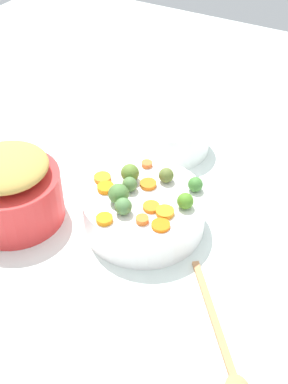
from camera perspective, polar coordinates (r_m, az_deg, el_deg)
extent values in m
cube|color=white|center=(1.12, -0.74, -3.45)|extent=(2.40, 2.40, 0.02)
cylinder|color=white|center=(1.07, 0.00, -2.17)|extent=(0.27, 0.27, 0.09)
cylinder|color=red|center=(1.12, -14.99, -0.54)|extent=(0.22, 0.22, 0.11)
ellipsoid|color=tan|center=(1.07, -15.74, 2.84)|extent=(0.18, 0.18, 0.05)
cylinder|color=orange|center=(1.00, 0.85, -1.73)|extent=(0.05, 0.05, 0.01)
cylinder|color=orange|center=(0.97, -0.20, -3.23)|extent=(0.03, 0.03, 0.01)
cylinder|color=orange|center=(0.98, -4.62, -3.16)|extent=(0.05, 0.05, 0.01)
cylinder|color=orange|center=(0.97, 1.96, -3.88)|extent=(0.05, 0.05, 0.01)
cylinder|color=orange|center=(1.06, 0.49, 0.91)|extent=(0.04, 0.04, 0.01)
cylinder|color=orange|center=(1.11, 0.34, 3.26)|extent=(0.03, 0.03, 0.01)
cylinder|color=orange|center=(1.08, -4.85, 1.63)|extent=(0.04, 0.04, 0.01)
cylinder|color=orange|center=(1.05, -4.46, 0.50)|extent=(0.04, 0.04, 0.01)
cylinder|color=orange|center=(0.99, 2.44, -2.35)|extent=(0.05, 0.05, 0.01)
sphere|color=#4A7738|center=(1.01, -2.98, -0.22)|extent=(0.04, 0.04, 0.04)
sphere|color=#4E753C|center=(1.04, -1.67, 0.89)|extent=(0.03, 0.03, 0.03)
sphere|color=#437E35|center=(1.05, 5.98, 0.89)|extent=(0.03, 0.03, 0.03)
sphere|color=#4D7A41|center=(0.99, -2.42, -1.67)|extent=(0.04, 0.04, 0.04)
sphere|color=#59792D|center=(1.06, -1.64, 2.22)|extent=(0.04, 0.04, 0.04)
sphere|color=#4D8723|center=(1.00, 4.76, -1.12)|extent=(0.03, 0.03, 0.03)
sphere|color=#5D6B2F|center=(1.07, 2.60, 1.96)|extent=(0.03, 0.03, 0.03)
cube|color=#BA7F50|center=(0.94, 8.01, -14.00)|extent=(0.18, 0.21, 0.01)
cylinder|color=white|center=(1.30, 3.23, 6.64)|extent=(0.20, 0.20, 0.09)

